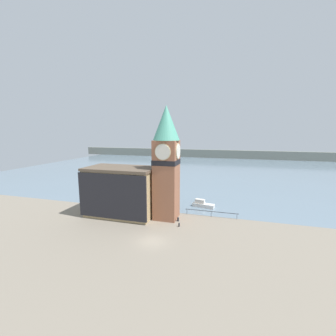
{
  "coord_description": "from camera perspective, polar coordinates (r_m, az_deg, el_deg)",
  "views": [
    {
      "loc": [
        11.05,
        -29.44,
        16.18
      ],
      "look_at": [
        0.49,
        7.09,
        9.99
      ],
      "focal_mm": 24.0,
      "sensor_mm": 36.0,
      "label": 1
    }
  ],
  "objects": [
    {
      "name": "pier_railing",
      "position": [
        44.59,
        10.93,
        -10.91
      ],
      "size": [
        10.06,
        0.08,
        1.09
      ],
      "color": "#232328",
      "rests_on": "ground_plane"
    },
    {
      "name": "clock_tower",
      "position": [
        40.89,
        -0.42,
        2.03
      ],
      "size": [
        4.82,
        4.82,
        20.82
      ],
      "color": "#935B42",
      "rests_on": "ground_plane"
    },
    {
      "name": "far_shoreline",
      "position": [
        143.1,
        11.64,
        3.56
      ],
      "size": [
        180.0,
        3.0,
        5.0
      ],
      "color": "gray",
      "rests_on": "water"
    },
    {
      "name": "ground_plane",
      "position": [
        35.36,
        -4.16,
        -18.02
      ],
      "size": [
        160.0,
        160.0,
        0.0
      ],
      "primitive_type": "plane",
      "color": "gray"
    },
    {
      "name": "water",
      "position": [
        103.88,
        9.82,
        0.14
      ],
      "size": [
        160.0,
        120.0,
        0.0
      ],
      "color": "slate",
      "rests_on": "ground_plane"
    },
    {
      "name": "mooring_bollard_near",
      "position": [
        42.03,
        2.57,
        -12.82
      ],
      "size": [
        0.37,
        0.37,
        0.75
      ],
      "color": "black",
      "rests_on": "ground_plane"
    },
    {
      "name": "mooring_bollard_far",
      "position": [
        39.87,
        2.83,
        -14.13
      ],
      "size": [
        0.25,
        0.25,
        0.68
      ],
      "color": "black",
      "rests_on": "ground_plane"
    },
    {
      "name": "pier_building",
      "position": [
        44.72,
        -11.86,
        -5.79
      ],
      "size": [
        13.42,
        7.57,
        9.44
      ],
      "color": "tan",
      "rests_on": "ground_plane"
    },
    {
      "name": "boat_near",
      "position": [
        49.87,
        8.79,
        -9.08
      ],
      "size": [
        4.82,
        2.18,
        1.64
      ],
      "rotation": [
        0.0,
        0.0,
        -0.17
      ],
      "color": "silver",
      "rests_on": "water"
    }
  ]
}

